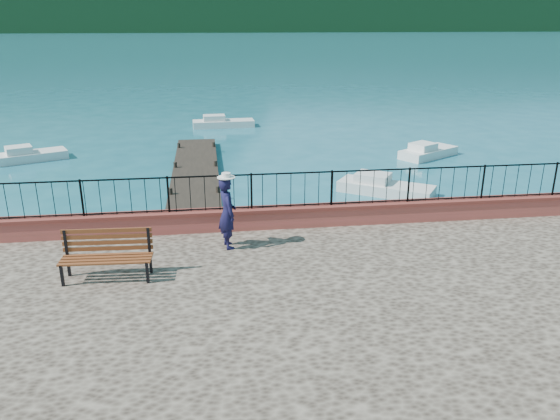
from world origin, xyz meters
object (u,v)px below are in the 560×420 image
object	(u,v)px
person	(227,213)
boat_3	(30,153)
boat_2	(429,149)
boat_4	(223,121)
boat_1	(386,184)
park_bench	(107,265)

from	to	relation	value
person	boat_3	distance (m)	17.58
person	boat_2	distance (m)	16.96
boat_3	boat_4	world-z (taller)	same
boat_1	park_bench	bearing A→B (deg)	-101.89
person	boat_2	xyz separation A→B (m)	(10.69, 13.06, -1.71)
person	boat_2	world-z (taller)	person
person	boat_4	xyz separation A→B (m)	(0.68, 22.61, -1.71)
person	boat_2	bearing A→B (deg)	-51.37
person	park_bench	bearing A→B (deg)	105.73
boat_1	boat_3	size ratio (longest dim) A/B	1.13
park_bench	boat_1	size ratio (longest dim) A/B	0.53
park_bench	boat_2	bearing A→B (deg)	50.16
person	boat_1	distance (m)	10.03
boat_4	boat_1	bearing A→B (deg)	-71.27
park_bench	boat_3	world-z (taller)	park_bench
park_bench	boat_1	distance (m)	12.86
boat_1	boat_4	xyz separation A→B (m)	(-5.92, 15.24, 0.00)
person	boat_1	size ratio (longest dim) A/B	0.49
boat_4	park_bench	bearing A→B (deg)	-100.52
park_bench	boat_4	xyz separation A→B (m)	(3.39, 24.04, -1.12)
person	boat_4	size ratio (longest dim) A/B	0.46
park_bench	boat_3	size ratio (longest dim) A/B	0.60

